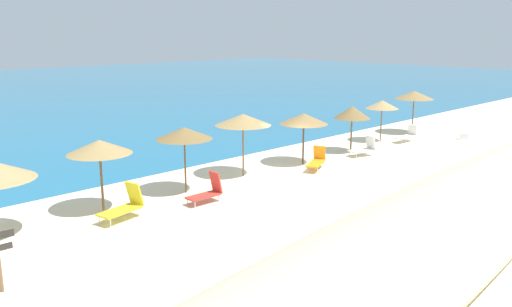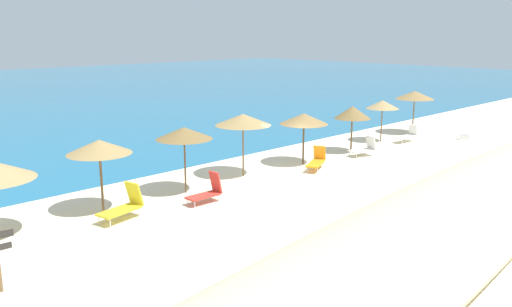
{
  "view_description": "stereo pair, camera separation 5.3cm",
  "coord_description": "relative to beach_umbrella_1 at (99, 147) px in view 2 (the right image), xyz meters",
  "views": [
    {
      "loc": [
        -17.09,
        -14.85,
        6.36
      ],
      "look_at": [
        -1.12,
        1.65,
        1.06
      ],
      "focal_mm": 36.82,
      "sensor_mm": 36.0,
      "label": 1
    },
    {
      "loc": [
        -17.05,
        -14.88,
        6.36
      ],
      "look_at": [
        -1.12,
        1.65,
        1.06
      ],
      "focal_mm": 36.82,
      "sensor_mm": 36.0,
      "label": 2
    }
  ],
  "objects": [
    {
      "name": "ground_plane",
      "position": [
        8.46,
        -2.06,
        -2.41
      ],
      "size": [
        160.0,
        160.0,
        0.0
      ],
      "primitive_type": "plane",
      "color": "beige"
    },
    {
      "name": "dune_ridge",
      "position": [
        4.99,
        -10.24,
        -1.59
      ],
      "size": [
        41.67,
        8.18,
        1.63
      ],
      "primitive_type": "ellipsoid",
      "rotation": [
        0.0,
        0.0,
        0.09
      ],
      "color": "beige",
      "rests_on": "ground_plane"
    },
    {
      "name": "beach_umbrella_1",
      "position": [
        0.0,
        0.0,
        0.0
      ],
      "size": [
        2.3,
        2.3,
        2.67
      ],
      "color": "brown",
      "rests_on": "ground_plane"
    },
    {
      "name": "beach_umbrella_2",
      "position": [
        3.56,
        -0.21,
        0.05
      ],
      "size": [
        2.27,
        2.27,
        2.71
      ],
      "color": "brown",
      "rests_on": "ground_plane"
    },
    {
      "name": "beach_umbrella_3",
      "position": [
        6.99,
        0.06,
        0.18
      ],
      "size": [
        2.51,
        2.51,
        2.84
      ],
      "color": "brown",
      "rests_on": "ground_plane"
    },
    {
      "name": "beach_umbrella_4",
      "position": [
        10.62,
        -0.37,
        -0.14
      ],
      "size": [
        2.37,
        2.37,
        2.54
      ],
      "color": "brown",
      "rests_on": "ground_plane"
    },
    {
      "name": "beach_umbrella_5",
      "position": [
        14.47,
        -0.47,
        -0.22
      ],
      "size": [
        1.94,
        1.94,
        2.53
      ],
      "color": "brown",
      "rests_on": "ground_plane"
    },
    {
      "name": "beach_umbrella_6",
      "position": [
        18.13,
        0.02,
        -0.18
      ],
      "size": [
        1.93,
        1.93,
        2.48
      ],
      "color": "brown",
      "rests_on": "ground_plane"
    },
    {
      "name": "beach_umbrella_7",
      "position": [
        21.87,
        0.07,
        0.07
      ],
      "size": [
        2.43,
        2.43,
        2.75
      ],
      "color": "brown",
      "rests_on": "ground_plane"
    },
    {
      "name": "lounge_chair_0",
      "position": [
        3.41,
        -1.81,
        -1.96
      ],
      "size": [
        1.42,
        0.59,
        1.16
      ],
      "rotation": [
        0.0,
        0.0,
        1.55
      ],
      "color": "red",
      "rests_on": "ground_plane"
    },
    {
      "name": "lounge_chair_1",
      "position": [
        10.31,
        -1.5,
        -1.98
      ],
      "size": [
        1.76,
        1.25,
        1.05
      ],
      "rotation": [
        0.0,
        0.0,
        2.02
      ],
      "color": "orange",
      "rests_on": "ground_plane"
    },
    {
      "name": "lounge_chair_2",
      "position": [
        14.29,
        -1.47,
        -1.99
      ],
      "size": [
        1.5,
        1.02,
        1.04
      ],
      "rotation": [
        0.0,
        0.0,
        1.29
      ],
      "color": "white",
      "rests_on": "ground_plane"
    },
    {
      "name": "lounge_chair_3",
      "position": [
        19.19,
        -1.13,
        -1.99
      ],
      "size": [
        1.62,
        0.67,
        0.99
      ],
      "rotation": [
        0.0,
        0.0,
        1.51
      ],
      "color": "white",
      "rests_on": "ground_plane"
    },
    {
      "name": "lounge_chair_4",
      "position": [
        0.15,
        -1.25,
        -1.9
      ],
      "size": [
        1.72,
        0.98,
        1.24
      ],
      "rotation": [
        0.0,
        0.0,
        1.77
      ],
      "color": "yellow",
      "rests_on": "ground_plane"
    },
    {
      "name": "cooler_box",
      "position": [
        22.3,
        -3.19,
        -2.22
      ],
      "size": [
        0.53,
        0.62,
        0.39
      ],
      "primitive_type": "cube",
      "rotation": [
        0.0,
        0.0,
        1.98
      ],
      "color": "white",
      "rests_on": "ground_plane"
    }
  ]
}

